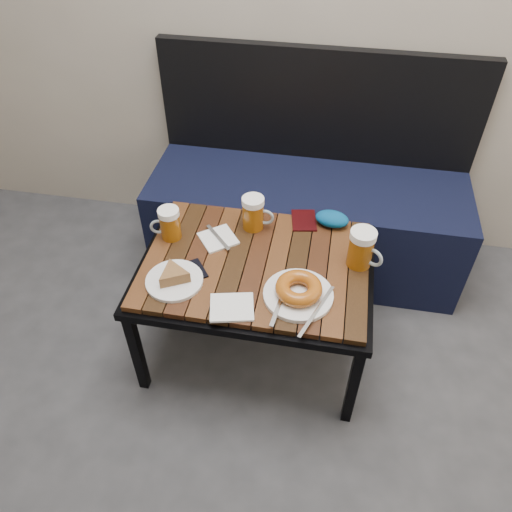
% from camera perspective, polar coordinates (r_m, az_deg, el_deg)
% --- Properties ---
extents(bench, '(1.40, 0.50, 0.95)m').
position_cam_1_polar(bench, '(2.34, 5.79, 5.06)').
color(bench, black).
rests_on(bench, ground).
extents(cafe_table, '(0.84, 0.62, 0.47)m').
position_cam_1_polar(cafe_table, '(1.82, 0.00, -1.65)').
color(cafe_table, black).
rests_on(cafe_table, ground).
extents(beer_mug_left, '(0.12, 0.09, 0.13)m').
position_cam_1_polar(beer_mug_left, '(1.87, -9.88, 3.67)').
color(beer_mug_left, '#8E4B0B').
rests_on(beer_mug_left, cafe_table).
extents(beer_mug_centre, '(0.12, 0.08, 0.14)m').
position_cam_1_polar(beer_mug_centre, '(1.89, -0.26, 4.94)').
color(beer_mug_centre, '#8E4B0B').
rests_on(beer_mug_centre, cafe_table).
extents(beer_mug_right, '(0.14, 0.12, 0.15)m').
position_cam_1_polar(beer_mug_right, '(1.77, 11.99, 0.85)').
color(beer_mug_right, '#8E4B0B').
rests_on(beer_mug_right, cafe_table).
extents(plate_pie, '(0.20, 0.20, 0.06)m').
position_cam_1_polar(plate_pie, '(1.72, -9.36, -2.43)').
color(plate_pie, white).
rests_on(plate_pie, cafe_table).
extents(plate_bagel, '(0.23, 0.30, 0.06)m').
position_cam_1_polar(plate_bagel, '(1.65, 4.88, -4.03)').
color(plate_bagel, white).
rests_on(plate_bagel, cafe_table).
extents(napkin_left, '(0.17, 0.17, 0.01)m').
position_cam_1_polar(napkin_left, '(1.88, -4.35, 2.01)').
color(napkin_left, white).
rests_on(napkin_left, cafe_table).
extents(napkin_right, '(0.16, 0.15, 0.01)m').
position_cam_1_polar(napkin_right, '(1.63, -2.77, -5.88)').
color(napkin_right, white).
rests_on(napkin_right, cafe_table).
extents(passport_navy, '(0.17, 0.16, 0.01)m').
position_cam_1_polar(passport_navy, '(1.76, -8.16, -2.00)').
color(passport_navy, black).
rests_on(passport_navy, cafe_table).
extents(passport_burgundy, '(0.11, 0.14, 0.01)m').
position_cam_1_polar(passport_burgundy, '(1.96, 5.50, 4.08)').
color(passport_burgundy, black).
rests_on(passport_burgundy, cafe_table).
extents(knit_pouch, '(0.14, 0.10, 0.06)m').
position_cam_1_polar(knit_pouch, '(1.94, 8.68, 4.22)').
color(knit_pouch, navy).
rests_on(knit_pouch, cafe_table).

